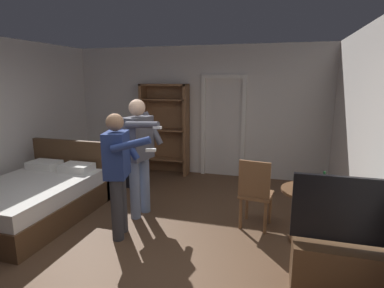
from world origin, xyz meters
TOP-DOWN VIEW (x-y plane):
  - ground_plane at (0.00, 0.00)m, footprint 7.06×7.06m
  - wall_back at (0.00, 3.27)m, footprint 5.66×0.12m
  - doorway_frame at (0.59, 3.19)m, footprint 0.93×0.08m
  - bed at (-1.73, 0.37)m, footprint 1.43×1.98m
  - bookshelf at (-0.65, 3.05)m, footprint 1.03×0.32m
  - tv_flatscreen at (2.41, -0.21)m, footprint 1.09×0.40m
  - side_table at (2.12, 0.74)m, footprint 0.69×0.69m
  - laptop at (2.09, 0.69)m, footprint 0.35×0.35m
  - bottle_on_table at (2.26, 0.66)m, footprint 0.06×0.06m
  - wooden_chair at (1.45, 0.92)m, footprint 0.48×0.48m
  - person_blue_shirt at (-0.24, 0.24)m, footprint 0.76×0.58m
  - person_striped_shirt at (-0.25, 0.89)m, footprint 0.69×0.70m
  - suitcase_dark at (-0.97, 2.08)m, footprint 0.53×0.40m

SIDE VIEW (x-z plane):
  - ground_plane at x=0.00m, z-range 0.00..0.00m
  - suitcase_dark at x=-0.97m, z-range 0.00..0.41m
  - bed at x=-1.73m, z-range -0.21..0.81m
  - tv_flatscreen at x=2.41m, z-range -0.24..0.95m
  - side_table at x=2.12m, z-range 0.13..0.83m
  - wooden_chair at x=1.45m, z-range 0.05..1.04m
  - laptop at x=2.09m, z-range 0.67..0.84m
  - bottle_on_table at x=2.26m, z-range 0.68..0.95m
  - person_blue_shirt at x=-0.24m, z-range 0.12..1.75m
  - person_striped_shirt at x=-0.25m, z-range 0.15..1.91m
  - bookshelf at x=-0.65m, z-range 0.08..2.02m
  - doorway_frame at x=0.59m, z-range 0.16..2.29m
  - wall_back at x=0.00m, z-range 0.00..2.72m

